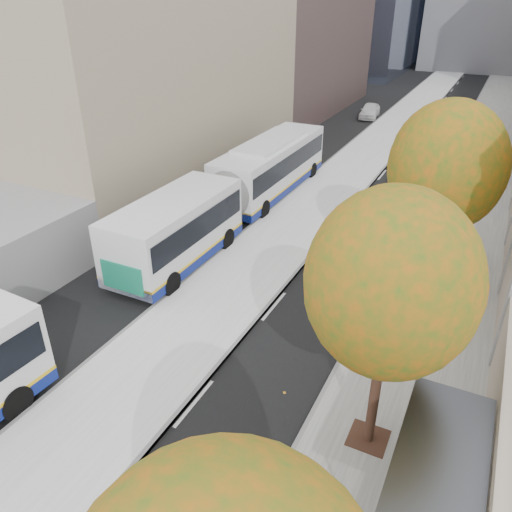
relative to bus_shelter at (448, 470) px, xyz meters
The scene contains 7 objects.
bus_platform 25.96m from the bus_shelter, 111.69° to the left, with size 4.25×150.00×0.15m, color #BDBDBD.
sidewalk 24.19m from the bus_shelter, 93.72° to the left, with size 4.75×150.00×0.08m, color gray.
bus_shelter is the anchor object (origin of this frame).
tree_c 4.23m from the bus_shelter, 135.67° to the left, with size 4.20×4.20×7.28m.
tree_d 11.70m from the bus_shelter, 100.71° to the left, with size 4.40×4.40×7.60m.
bus_far 19.12m from the bus_shelter, 132.15° to the left, with size 2.94×19.27×3.21m.
distant_car 43.42m from the bus_shelter, 107.01° to the left, with size 1.67×4.14×1.41m, color silver.
Camera 1 is at (5.20, 2.55, 11.45)m, focal length 35.00 mm.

